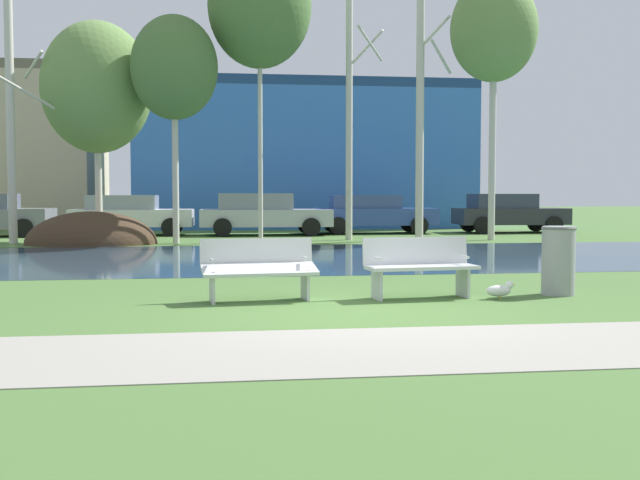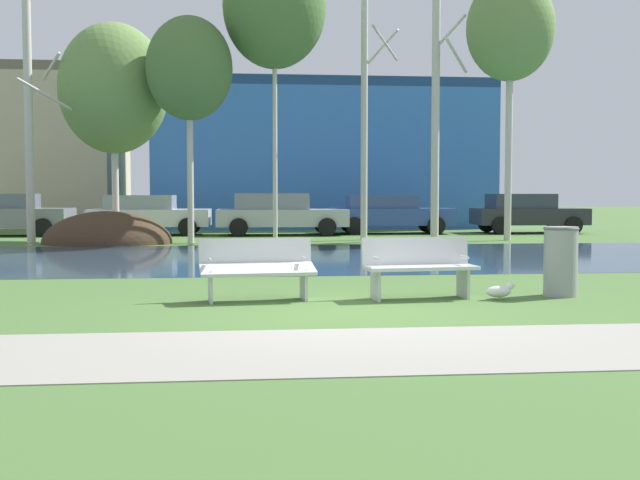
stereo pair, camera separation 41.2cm
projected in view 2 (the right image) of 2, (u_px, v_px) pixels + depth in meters
name	position (u px, v px, depth m)	size (l,w,h in m)	color
ground_plane	(295.00, 253.00, 19.90)	(120.00, 120.00, 0.00)	#476B33
paved_path_strip	(387.00, 349.00, 7.66)	(60.00, 2.28, 0.01)	gray
river_band	(299.00, 257.00, 18.51)	(80.00, 8.45, 0.01)	#2D475B
soil_mound	(108.00, 244.00, 23.41)	(3.81, 2.80, 1.94)	#423021
bench_left	(257.00, 267.00, 11.06)	(1.65, 0.72, 0.87)	silver
bench_right	(419.00, 266.00, 11.30)	(1.65, 0.72, 0.87)	silver
trash_bin	(561.00, 260.00, 11.57)	(0.51, 0.51, 1.02)	gray
seagull	(500.00, 291.00, 11.15)	(0.44, 0.16, 0.26)	white
birch_far_left	(30.00, 121.00, 23.47)	(1.49, 2.35, 7.17)	beige
birch_left	(114.00, 89.00, 24.63)	(3.38, 3.38, 6.79)	beige
birch_center_left	(189.00, 69.00, 23.38)	(2.56, 2.56, 6.73)	beige
birch_center	(275.00, 6.00, 24.06)	(3.16, 3.16, 9.23)	beige
birch_center_right	(365.00, 112.00, 24.96)	(1.20, 2.12, 7.90)	beige
birch_right	(436.00, 101.00, 24.87)	(1.12, 1.92, 8.64)	beige
birch_far_right	(510.00, 29.00, 24.61)	(2.73, 2.73, 8.51)	beige
parked_van_nearest_grey	(8.00, 214.00, 27.63)	(4.17, 2.22, 1.47)	slate
parked_sedan_second_white	(148.00, 214.00, 28.14)	(4.27, 2.16, 1.42)	silver
parked_hatch_third_silver	(279.00, 213.00, 28.07)	(4.67, 2.22, 1.48)	#B2B5BC
parked_wagon_fourth_blue	(389.00, 213.00, 29.12)	(4.55, 2.04, 1.41)	#2D4793
parked_suv_fifth_dark	(526.00, 212.00, 29.47)	(4.15, 2.11, 1.46)	#282B30
building_blue_store	(319.00, 157.00, 35.94)	(14.29, 8.00, 6.24)	#3870C6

